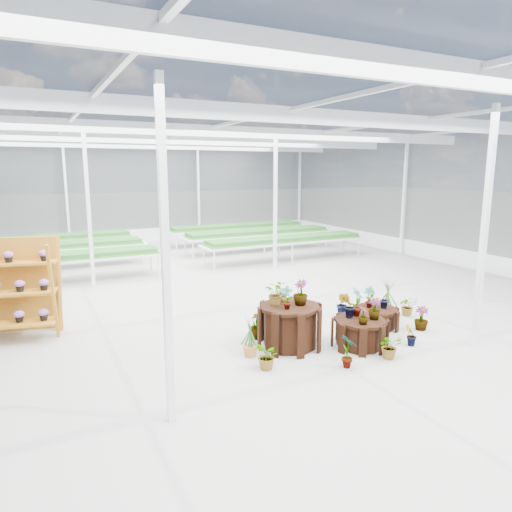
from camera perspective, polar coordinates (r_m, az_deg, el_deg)
name	(u,v)px	position (r m, az deg, el deg)	size (l,w,h in m)	color
ground_plane	(246,310)	(11.11, -1.28, -6.81)	(24.00, 24.00, 0.00)	gray
greenhouse_shell	(245,218)	(10.65, -1.33, 4.81)	(18.00, 24.00, 4.50)	white
steel_frame	(245,218)	(10.65, -1.33, 4.81)	(18.00, 24.00, 4.50)	silver
nursery_benches	(165,248)	(17.63, -11.31, 0.98)	(16.00, 7.00, 0.84)	silver
plinth_tall	(290,326)	(8.83, 4.24, -8.73)	(1.21, 1.21, 0.82)	black
plinth_mid	(360,333)	(9.07, 12.82, -9.36)	(1.04, 1.04, 0.55)	black
plinth_low	(375,318)	(10.21, 14.70, -7.50)	(0.96, 0.96, 0.43)	black
shelf_rack	(9,290)	(10.35, -28.51, -3.75)	(1.88, 0.99, 1.99)	#9E6217
nursery_plants	(337,314)	(9.37, 10.03, -7.12)	(4.79, 2.94, 1.32)	#235521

